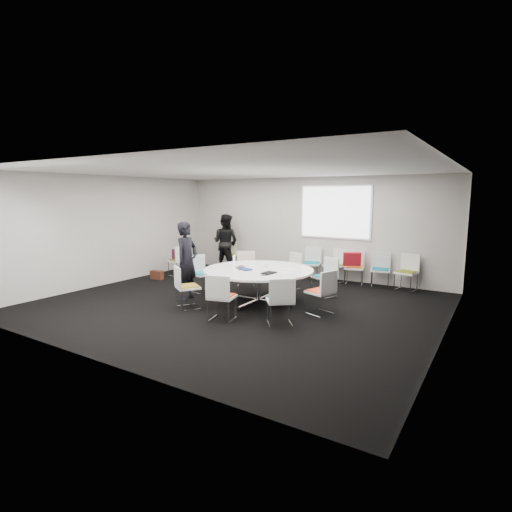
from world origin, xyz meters
The scene contains 31 objects.
room_shell centered at (0.09, 0.00, 1.40)m, with size 8.08×7.08×2.88m.
conference_table centered at (0.29, 0.35, 0.55)m, with size 2.36×2.36×0.73m.
projection_screen centered at (0.80, 3.46, 1.85)m, with size 1.90×0.03×1.35m, color white.
chair_ring_a centered at (1.79, 0.23, 0.28)m, with size 0.57×0.58×0.88m.
chair_ring_b centered at (1.32, 1.59, 0.28)m, with size 0.60×0.59×0.88m.
chair_ring_c centered at (0.29, 1.85, 0.28)m, with size 0.60×0.59×0.88m.
chair_ring_d centered at (-0.77, 1.47, 0.28)m, with size 0.63×0.62×0.88m.
chair_ring_e centered at (-1.32, 0.40, 0.28)m, with size 0.54×0.55×0.88m.
chair_ring_f centered at (-0.69, -0.83, 0.28)m, with size 0.63×0.63×0.88m.
chair_ring_g centered at (0.39, -1.10, 0.28)m, with size 0.56×0.55×0.88m.
chair_ring_h centered at (1.43, -0.76, 0.28)m, with size 0.64×0.64×0.88m.
chair_back_a centered at (0.30, 3.14, 0.28)m, with size 0.54×0.53×0.88m.
chair_back_b centered at (0.94, 3.16, 0.28)m, with size 0.60×0.59×0.88m.
chair_back_c centered at (1.50, 3.14, 0.28)m, with size 0.54×0.53×0.88m.
chair_back_d centered at (2.16, 3.17, 0.28)m, with size 0.55×0.54×0.88m.
chair_back_e centered at (2.78, 3.17, 0.28)m, with size 0.54×0.53×0.88m.
chair_spare_left centered at (-3.15, 1.57, 0.28)m, with size 0.54×0.55×0.88m.
chair_person_back centered at (-2.53, 3.16, 0.28)m, with size 0.60×0.59×0.88m.
person_main centered at (-1.19, -0.26, 0.87)m, with size 0.63×0.41×1.73m, color black.
person_back centered at (-2.52, 3.00, 0.87)m, with size 0.84×0.66×1.73m, color black.
laptop centered at (-0.11, 0.30, 0.74)m, with size 0.30×0.19×0.02m, color #333338.
laptop_lid centered at (-0.36, 0.37, 0.86)m, with size 0.30×0.02×0.22m, color silver.
notebook_black centered at (0.72, 0.06, 0.74)m, with size 0.22×0.30×0.02m, color black.
tablet_folio centered at (0.11, 0.12, 0.74)m, with size 0.26×0.20×0.03m, color navy.
papers_right centered at (0.95, 0.71, 0.73)m, with size 0.30×0.21×0.00m, color silver.
papers_front centered at (1.00, 0.30, 0.73)m, with size 0.30×0.21×0.00m, color white.
cup centered at (0.36, 0.57, 0.78)m, with size 0.08×0.08×0.09m, color white.
phone centered at (0.75, -0.16, 0.73)m, with size 0.14×0.07×0.01m, color black.
maroon_bag centered at (-3.17, 1.57, 0.62)m, with size 0.40×0.14×0.28m, color #511534.
brown_bag centered at (-3.34, 0.89, 0.12)m, with size 0.36×0.16×0.24m, color #401E14.
red_jacket centered at (1.50, 2.91, 0.70)m, with size 0.44×0.10×0.35m, color maroon.
Camera 1 is at (4.70, -6.83, 2.30)m, focal length 28.00 mm.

